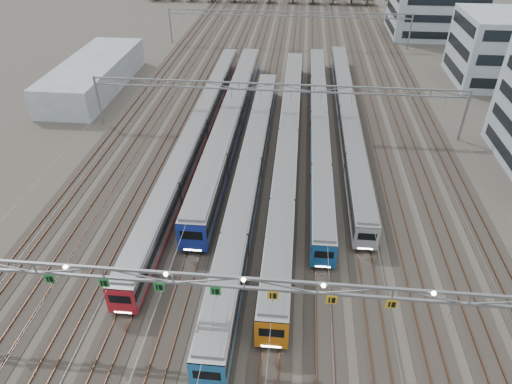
# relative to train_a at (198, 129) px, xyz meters

# --- Properties ---
(ground) EXTENTS (400.00, 400.00, 0.00)m
(ground) POSITION_rel_train_a_xyz_m (11.25, -35.59, -2.03)
(ground) COLOR #47423A
(ground) RESTS_ON ground
(track_bed) EXTENTS (54.00, 260.00, 5.42)m
(track_bed) POSITION_rel_train_a_xyz_m (11.25, 64.41, -0.54)
(track_bed) COLOR #2D2823
(track_bed) RESTS_ON ground
(train_a) EXTENTS (2.73, 68.00, 3.56)m
(train_a) POSITION_rel_train_a_xyz_m (0.00, 0.00, 0.00)
(train_a) COLOR black
(train_a) RESTS_ON ground
(train_b) EXTENTS (3.19, 57.82, 4.17)m
(train_b) POSITION_rel_train_a_xyz_m (4.50, 3.63, 0.31)
(train_b) COLOR black
(train_b) RESTS_ON ground
(train_c) EXTENTS (2.88, 59.98, 3.75)m
(train_c) POSITION_rel_train_a_xyz_m (9.00, -10.66, 0.10)
(train_c) COLOR black
(train_c) RESTS_ON ground
(train_d) EXTENTS (2.84, 68.42, 3.70)m
(train_d) POSITION_rel_train_a_xyz_m (13.50, -2.12, 0.07)
(train_d) COLOR black
(train_d) RESTS_ON ground
(train_e) EXTENTS (2.58, 62.45, 3.36)m
(train_e) POSITION_rel_train_a_xyz_m (18.00, 4.92, -0.10)
(train_e) COLOR black
(train_e) RESTS_ON ground
(train_f) EXTENTS (2.65, 61.33, 3.45)m
(train_f) POSITION_rel_train_a_xyz_m (22.50, 7.49, -0.05)
(train_f) COLOR black
(train_f) RESTS_ON ground
(gantry_near) EXTENTS (56.36, 0.61, 8.08)m
(gantry_near) POSITION_rel_train_a_xyz_m (11.20, -35.71, 5.06)
(gantry_near) COLOR gray
(gantry_near) RESTS_ON ground
(gantry_mid) EXTENTS (56.36, 0.36, 8.00)m
(gantry_mid) POSITION_rel_train_a_xyz_m (11.25, 4.41, 4.36)
(gantry_mid) COLOR gray
(gantry_mid) RESTS_ON ground
(gantry_far) EXTENTS (56.36, 0.36, 8.00)m
(gantry_far) POSITION_rel_train_a_xyz_m (11.25, 49.41, 4.36)
(gantry_far) COLOR gray
(gantry_far) RESTS_ON ground
(depot_bldg_mid) EXTENTS (14.00, 16.00, 12.63)m
(depot_bldg_mid) POSITION_rel_train_a_xyz_m (51.53, 30.57, 4.29)
(depot_bldg_mid) COLOR #8FA1AB
(depot_bldg_mid) RESTS_ON ground
(depot_bldg_north) EXTENTS (22.00, 18.00, 15.11)m
(depot_bldg_north) POSITION_rel_train_a_xyz_m (47.90, 63.04, 5.53)
(depot_bldg_north) COLOR #8FA1AB
(depot_bldg_north) RESTS_ON ground
(west_shed) EXTENTS (10.00, 30.00, 5.18)m
(west_shed) POSITION_rel_train_a_xyz_m (-23.77, 19.22, 0.56)
(west_shed) COLOR #8FA1AB
(west_shed) RESTS_ON ground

